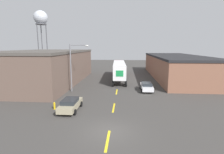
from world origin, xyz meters
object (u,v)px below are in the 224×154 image
(semi_truck, at_px, (119,69))
(parked_car_left_near, at_px, (70,104))
(parked_car_right_mid, at_px, (147,86))
(fire_hydrant, at_px, (54,106))
(street_lamp, at_px, (73,64))
(water_tower, at_px, (41,19))

(semi_truck, bearing_deg, parked_car_left_near, -106.54)
(parked_car_right_mid, xyz_separation_m, fire_hydrant, (-11.52, -9.30, -0.30))
(street_lamp, xyz_separation_m, fire_hydrant, (0.11, -8.15, -3.99))
(parked_car_right_mid, height_order, water_tower, water_tower)
(parked_car_left_near, bearing_deg, street_lamp, 103.73)
(parked_car_left_near, height_order, street_lamp, street_lamp)
(semi_truck, distance_m, parked_car_right_mid, 11.07)
(fire_hydrant, bearing_deg, street_lamp, 90.75)
(semi_truck, xyz_separation_m, parked_car_left_near, (-4.78, -19.35, -1.65))
(street_lamp, bearing_deg, fire_hydrant, -89.25)
(street_lamp, bearing_deg, semi_truck, 58.16)
(street_lamp, bearing_deg, parked_car_right_mid, 5.62)
(parked_car_left_near, distance_m, fire_hydrant, 1.97)
(semi_truck, distance_m, street_lamp, 13.09)
(water_tower, bearing_deg, parked_car_left_near, -61.21)
(parked_car_left_near, bearing_deg, semi_truck, 76.13)
(parked_car_right_mid, distance_m, street_lamp, 12.25)
(water_tower, bearing_deg, semi_truck, -37.78)
(semi_truck, xyz_separation_m, water_tower, (-26.84, 20.81, 13.83))
(semi_truck, height_order, parked_car_right_mid, semi_truck)
(parked_car_right_mid, height_order, street_lamp, street_lamp)
(water_tower, distance_m, fire_hydrant, 47.43)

